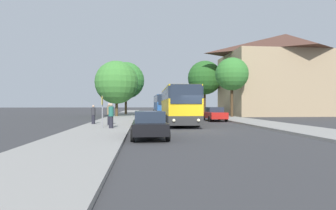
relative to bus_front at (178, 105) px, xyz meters
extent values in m
plane|color=#38383A|center=(0.73, -6.40, -1.79)|extent=(300.00, 300.00, 0.00)
cube|color=gray|center=(-6.27, -6.40, -1.71)|extent=(4.00, 120.00, 0.15)
cube|color=gray|center=(7.73, -6.40, -1.71)|extent=(4.00, 120.00, 0.15)
cube|color=tan|center=(20.90, 17.39, 3.34)|extent=(20.16, 11.93, 10.26)
pyramid|color=#513328|center=(20.90, 17.39, 10.26)|extent=(20.16, 11.93, 3.58)
cube|color=#2D2D2D|center=(0.00, 0.01, -1.16)|extent=(2.96, 12.03, 0.70)
cube|color=yellow|center=(0.00, 0.01, -0.16)|extent=(2.96, 12.03, 1.30)
cube|color=#232D3D|center=(0.00, 0.01, 0.96)|extent=(2.98, 11.79, 0.95)
cube|color=yellow|center=(0.00, 0.01, 1.49)|extent=(2.91, 11.78, 0.12)
cube|color=#232D3D|center=(-0.19, -5.99, 0.81)|extent=(2.33, 0.13, 1.45)
sphere|color=#F4EAC1|center=(-1.10, -5.98, -1.13)|extent=(0.24, 0.24, 0.24)
sphere|color=#F4EAC1|center=(0.72, -6.04, -1.13)|extent=(0.24, 0.24, 0.24)
cylinder|color=black|center=(-1.41, -3.53, -1.29)|extent=(0.33, 1.01, 1.00)
cylinder|color=black|center=(1.18, -3.61, -1.29)|extent=(0.33, 1.01, 1.00)
cylinder|color=black|center=(-1.18, 3.64, -1.29)|extent=(0.33, 1.01, 1.00)
cylinder|color=black|center=(1.41, 3.56, -1.29)|extent=(0.33, 1.01, 1.00)
cube|color=silver|center=(-0.11, 16.55, -1.16)|extent=(2.42, 11.39, 0.70)
cube|color=#285BA8|center=(-0.11, 16.55, -0.21)|extent=(2.42, 11.39, 1.21)
cube|color=#232D3D|center=(-0.11, 16.55, 0.87)|extent=(2.44, 11.16, 0.95)
cube|color=#285BA8|center=(-0.11, 16.55, 1.41)|extent=(2.37, 11.16, 0.12)
cube|color=#232D3D|center=(-0.10, 10.82, 0.72)|extent=(2.17, 0.06, 1.45)
sphere|color=#F4EAC1|center=(-0.95, 10.80, -1.13)|extent=(0.24, 0.24, 0.24)
sphere|color=#F4EAC1|center=(0.74, 10.80, -1.13)|extent=(0.24, 0.24, 0.24)
cylinder|color=black|center=(-1.31, 13.13, -1.29)|extent=(0.30, 1.00, 1.00)
cylinder|color=black|center=(1.10, 13.13, -1.29)|extent=(0.30, 1.00, 1.00)
cylinder|color=black|center=(-1.31, 19.96, -1.29)|extent=(0.30, 1.00, 1.00)
cylinder|color=black|center=(1.10, 19.96, -1.29)|extent=(0.30, 1.00, 1.00)
cube|color=black|center=(-3.02, -10.78, -1.18)|extent=(1.80, 4.00, 0.59)
cube|color=#232D3D|center=(-3.01, -10.94, -0.60)|extent=(1.56, 2.09, 0.57)
cylinder|color=black|center=(-3.90, -9.56, -1.48)|extent=(0.21, 0.62, 0.62)
cylinder|color=black|center=(-2.17, -9.53, -1.48)|extent=(0.21, 0.62, 0.62)
cylinder|color=black|center=(-3.86, -12.02, -1.48)|extent=(0.21, 0.62, 0.62)
cylinder|color=black|center=(-2.13, -11.99, -1.48)|extent=(0.21, 0.62, 0.62)
cube|color=red|center=(4.61, 3.47, -1.14)|extent=(1.89, 4.45, 0.68)
cube|color=#232D3D|center=(4.62, 3.65, -0.53)|extent=(1.63, 2.33, 0.55)
cylinder|color=black|center=(5.48, 2.08, -1.48)|extent=(0.21, 0.62, 0.62)
cylinder|color=black|center=(3.69, 2.12, -1.48)|extent=(0.21, 0.62, 0.62)
cylinder|color=black|center=(5.54, 4.82, -1.48)|extent=(0.21, 0.62, 0.62)
cylinder|color=black|center=(3.74, 4.86, -1.48)|extent=(0.21, 0.62, 0.62)
cube|color=slate|center=(4.42, 20.33, -1.20)|extent=(1.98, 4.64, 0.55)
cube|color=#232D3D|center=(4.41, 20.51, -0.66)|extent=(1.69, 2.43, 0.54)
cylinder|color=black|center=(5.38, 18.93, -1.48)|extent=(0.22, 0.63, 0.62)
cylinder|color=black|center=(3.54, 18.88, -1.48)|extent=(0.22, 0.63, 0.62)
cylinder|color=black|center=(5.30, 21.78, -1.48)|extent=(0.22, 0.63, 0.62)
cylinder|color=black|center=(3.45, 21.72, -1.48)|extent=(0.22, 0.63, 0.62)
cylinder|color=gray|center=(-6.28, -5.45, -0.48)|extent=(0.08, 0.08, 2.31)
cube|color=yellow|center=(-6.28, -5.45, 0.32)|extent=(0.03, 0.45, 0.60)
cylinder|color=#23232D|center=(-5.59, -6.07, -1.22)|extent=(0.30, 0.30, 0.84)
cylinder|color=#236656|center=(-5.59, -6.07, -0.45)|extent=(0.36, 0.36, 0.70)
sphere|color=tan|center=(-5.59, -6.07, 0.01)|extent=(0.23, 0.23, 0.23)
cylinder|color=#23232D|center=(-6.09, -2.98, -1.21)|extent=(0.30, 0.30, 0.85)
cylinder|color=olive|center=(-6.09, -2.98, -0.43)|extent=(0.36, 0.36, 0.71)
sphere|color=tan|center=(-6.09, -2.98, 0.04)|extent=(0.23, 0.23, 0.23)
cylinder|color=#23232D|center=(-7.59, -1.80, -1.25)|extent=(0.30, 0.30, 0.77)
cylinder|color=#333338|center=(-7.59, -1.80, -0.54)|extent=(0.36, 0.36, 0.65)
sphere|color=tan|center=(-7.59, -1.80, -0.11)|extent=(0.21, 0.21, 0.21)
cylinder|color=#513D23|center=(-6.23, 21.35, 0.10)|extent=(0.40, 0.40, 3.47)
sphere|color=#387F33|center=(-6.23, 21.35, 4.24)|extent=(6.43, 6.43, 6.43)
cylinder|color=#513D23|center=(-7.09, 13.69, -0.36)|extent=(0.40, 0.40, 2.56)
sphere|color=#428938|center=(-7.09, 13.69, 3.26)|extent=(6.24, 6.24, 6.24)
cylinder|color=#47331E|center=(8.00, 22.03, 0.49)|extent=(0.40, 0.40, 4.26)
sphere|color=#286023|center=(8.00, 22.03, 4.94)|extent=(6.17, 6.17, 6.17)
cylinder|color=#47331E|center=(8.91, 10.12, 0.45)|extent=(0.40, 0.40, 4.18)
sphere|color=#387F33|center=(8.91, 10.12, 4.24)|extent=(4.54, 4.54, 4.54)
camera|label=1|loc=(-3.40, -24.89, 0.03)|focal=28.00mm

